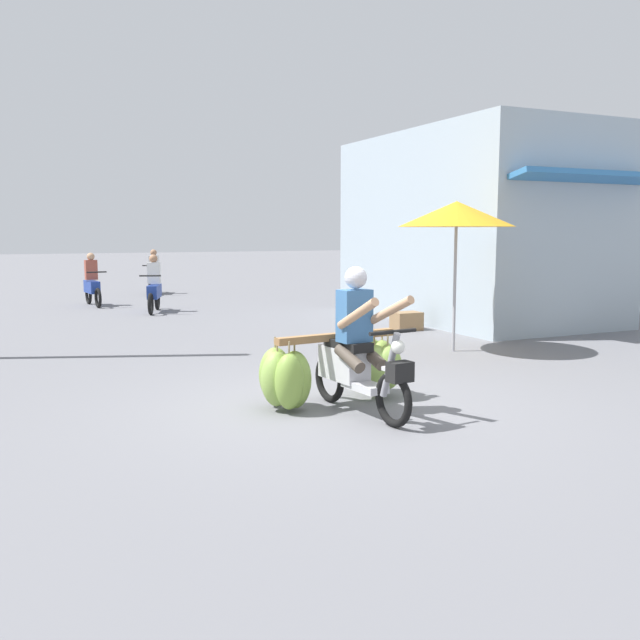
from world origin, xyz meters
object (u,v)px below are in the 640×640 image
at_px(motorbike_distant_ahead_left, 92,284).
at_px(motorbike_distant_far_ahead, 154,289).
at_px(motorbike_distant_ahead_right, 154,276).
at_px(motorbike_main_loaded, 341,365).
at_px(produce_crate, 407,321).
at_px(market_umbrella_near_shop, 456,214).

distance_m(motorbike_distant_ahead_left, motorbike_distant_far_ahead, 2.43).
relative_size(motorbike_distant_ahead_right, motorbike_distant_far_ahead, 0.99).
xyz_separation_m(motorbike_main_loaded, produce_crate, (3.88, 4.84, -0.28)).
bearing_deg(motorbike_main_loaded, motorbike_distant_ahead_right, 86.26).
bearing_deg(motorbike_main_loaded, motorbike_distant_ahead_left, 95.72).
relative_size(motorbike_distant_ahead_left, market_umbrella_near_shop, 0.67).
bearing_deg(motorbike_main_loaded, motorbike_distant_far_ahead, 90.15).
xyz_separation_m(motorbike_main_loaded, motorbike_distant_ahead_left, (-1.23, 12.24, 0.11)).
bearing_deg(produce_crate, motorbike_main_loaded, -128.74).
xyz_separation_m(motorbike_distant_ahead_right, motorbike_distant_far_ahead, (-1.02, -5.03, 0.00)).
bearing_deg(market_umbrella_near_shop, motorbike_main_loaded, -143.56).
relative_size(market_umbrella_near_shop, produce_crate, 4.34).
height_order(motorbike_main_loaded, motorbike_distant_far_ahead, motorbike_main_loaded).
distance_m(motorbike_distant_ahead_right, motorbike_distant_far_ahead, 5.13).
bearing_deg(motorbike_distant_ahead_left, motorbike_main_loaded, -84.28).
height_order(motorbike_main_loaded, market_umbrella_near_shop, market_umbrella_near_shop).
height_order(motorbike_main_loaded, motorbike_distant_ahead_right, motorbike_main_loaded).
height_order(market_umbrella_near_shop, produce_crate, market_umbrella_near_shop).
distance_m(motorbike_main_loaded, motorbike_distant_far_ahead, 10.12).
xyz_separation_m(motorbike_distant_far_ahead, produce_crate, (3.91, -5.28, -0.39)).
relative_size(motorbike_distant_ahead_left, produce_crate, 2.89).
distance_m(motorbike_main_loaded, motorbike_distant_ahead_left, 12.30).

